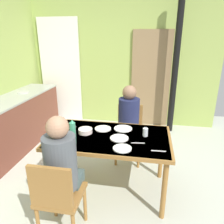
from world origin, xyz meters
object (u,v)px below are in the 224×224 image
Objects in this scene: chair_near_diner at (58,196)px; chair_far_diner at (129,130)px; water_bottle_green_near at (73,132)px; person_near_diner at (61,160)px; dining_table at (110,142)px; kitchen_counter at (16,122)px; serving_bowl_center at (85,131)px; person_far_diner at (129,115)px.

chair_near_diner is 1.64m from chair_far_diner.
water_bottle_green_near reaches higher than chair_far_diner.
chair_near_diner is at bearing -87.14° from water_bottle_green_near.
dining_table is at bearing 62.75° from person_near_diner.
kitchen_counter is 1.89m from water_bottle_green_near.
person_near_diner is 0.68m from serving_bowl_center.
dining_table is at bearing 66.96° from chair_near_diner.
person_far_diner is (1.98, -0.21, 0.33)m from kitchen_counter.
chair_far_diner is (0.49, 1.57, 0.00)m from chair_near_diner.
water_bottle_green_near is (-0.52, -0.90, 0.10)m from person_far_diner.
chair_near_diner is at bearing 71.05° from person_far_diner.
person_far_diner is at bearing 71.05° from chair_near_diner.
chair_near_diner is at bearing 72.60° from chair_far_diner.
person_far_diner is (0.49, 1.29, 0.00)m from person_near_diner.
water_bottle_green_near reaches higher than kitchen_counter.
chair_far_diner reaches higher than serving_bowl_center.
person_near_diner is at bearing -117.25° from dining_table.
water_bottle_green_near is (1.46, -1.11, 0.43)m from kitchen_counter.
chair_far_diner is at bearing -90.00° from person_far_diner.
kitchen_counter reaches higher than chair_near_diner.
water_bottle_green_near reaches higher than dining_table.
serving_bowl_center is (0.02, 0.82, 0.28)m from chair_near_diner.
chair_far_diner is at bearing 63.36° from water_bottle_green_near.
person_near_diner is at bearing -92.03° from serving_bowl_center.
kitchen_counter is 1.52× the size of dining_table.
kitchen_counter is 2.81× the size of person_near_diner.
dining_table is 1.84× the size of person_far_diner.
water_bottle_green_near is (-0.03, 0.53, 0.38)m from chair_near_diner.
kitchen_counter reaches higher than serving_bowl_center.
dining_table is 5.06× the size of water_bottle_green_near.
water_bottle_green_near is at bearing 93.84° from person_near_diner.
chair_near_diner is 3.10× the size of water_bottle_green_near.
dining_table is 0.82m from chair_far_diner.
serving_bowl_center is (0.02, 0.68, -0.01)m from person_near_diner.
chair_far_diner is at bearing 72.60° from chair_near_diner.
person_far_diner is (0.49, 1.43, 0.28)m from chair_near_diner.
kitchen_counter is 12.72× the size of serving_bowl_center.
dining_table is 0.67m from person_far_diner.
chair_far_diner is 3.10× the size of water_bottle_green_near.
person_near_diner reaches higher than kitchen_counter.
serving_bowl_center is (1.52, -0.82, 0.32)m from kitchen_counter.
chair_far_diner is at bearing -2.22° from kitchen_counter.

